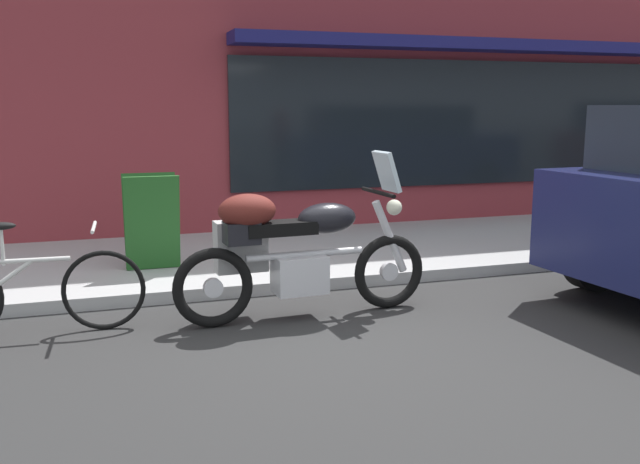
% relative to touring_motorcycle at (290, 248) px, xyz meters
% --- Properties ---
extents(ground_plane, '(80.00, 80.00, 0.00)m').
position_rel_touring_motorcycle_xyz_m(ground_plane, '(0.30, -0.49, -0.61)').
color(ground_plane, '#2A2A2A').
extents(touring_motorcycle, '(2.27, 0.62, 1.41)m').
position_rel_touring_motorcycle_xyz_m(touring_motorcycle, '(0.00, 0.00, 0.00)').
color(touring_motorcycle, black).
rests_on(touring_motorcycle, ground_plane).
extents(parked_bicycle, '(1.73, 0.48, 0.92)m').
position_rel_touring_motorcycle_xyz_m(parked_bicycle, '(-2.06, 0.19, -0.25)').
color(parked_bicycle, black).
rests_on(parked_bicycle, ground_plane).
extents(sandwich_board_sign, '(0.55, 0.42, 0.98)m').
position_rel_touring_motorcycle_xyz_m(sandwich_board_sign, '(-1.00, 1.73, 0.01)').
color(sandwich_board_sign, '#1E511E').
rests_on(sandwich_board_sign, sidewalk_curb).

